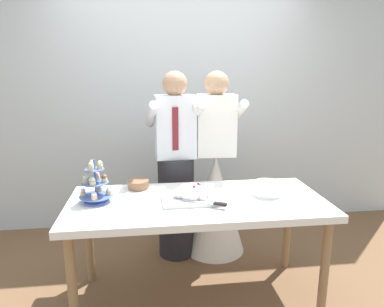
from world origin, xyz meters
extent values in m
plane|color=brown|center=(0.00, 0.00, 0.00)|extent=(8.00, 8.00, 0.00)
cube|color=silver|center=(0.00, 1.41, 1.45)|extent=(5.20, 0.10, 2.90)
cube|color=white|center=(0.00, 0.00, 0.75)|extent=(1.80, 0.80, 0.05)
cylinder|color=olive|center=(-0.82, -0.32, 0.36)|extent=(0.06, 0.06, 0.72)
cylinder|color=olive|center=(0.82, -0.32, 0.36)|extent=(0.06, 0.06, 0.72)
cylinder|color=olive|center=(-0.82, 0.32, 0.36)|extent=(0.06, 0.06, 0.72)
cylinder|color=olive|center=(0.82, 0.32, 0.36)|extent=(0.06, 0.06, 0.72)
cylinder|color=#4C66B2|center=(-0.70, 0.05, 0.78)|extent=(0.17, 0.17, 0.01)
cylinder|color=#4C66B2|center=(-0.70, 0.05, 0.93)|extent=(0.01, 0.01, 0.31)
cylinder|color=#4C66B2|center=(-0.70, 0.05, 0.82)|extent=(0.23, 0.23, 0.01)
cylinder|color=#D1B784|center=(-0.61, 0.05, 0.84)|extent=(0.04, 0.04, 0.03)
sphere|color=white|center=(-0.61, 0.05, 0.86)|extent=(0.04, 0.04, 0.04)
cylinder|color=#D1B784|center=(-0.69, 0.13, 0.84)|extent=(0.04, 0.04, 0.03)
sphere|color=beige|center=(-0.69, 0.13, 0.86)|extent=(0.04, 0.04, 0.04)
cylinder|color=#D1B784|center=(-0.79, 0.05, 0.84)|extent=(0.04, 0.04, 0.03)
sphere|color=#EAB7C6|center=(-0.79, 0.05, 0.86)|extent=(0.04, 0.04, 0.04)
cylinder|color=#D1B784|center=(-0.70, -0.04, 0.84)|extent=(0.04, 0.04, 0.03)
sphere|color=white|center=(-0.70, -0.04, 0.86)|extent=(0.04, 0.04, 0.04)
cylinder|color=#4C66B2|center=(-0.70, 0.05, 0.92)|extent=(0.18, 0.18, 0.01)
cylinder|color=#D1B784|center=(-0.64, 0.04, 0.93)|extent=(0.04, 0.04, 0.03)
sphere|color=brown|center=(-0.64, 0.04, 0.96)|extent=(0.04, 0.04, 0.04)
cylinder|color=#D1B784|center=(-0.69, 0.11, 0.93)|extent=(0.04, 0.04, 0.03)
sphere|color=#EAB7C6|center=(-0.69, 0.11, 0.96)|extent=(0.04, 0.04, 0.04)
cylinder|color=#D1B784|center=(-0.76, 0.04, 0.93)|extent=(0.04, 0.04, 0.03)
sphere|color=beige|center=(-0.76, 0.04, 0.96)|extent=(0.04, 0.04, 0.04)
cylinder|color=#D1B784|center=(-0.71, -0.02, 0.93)|extent=(0.04, 0.04, 0.03)
sphere|color=beige|center=(-0.71, -0.02, 0.96)|extent=(0.04, 0.04, 0.04)
cylinder|color=#4C66B2|center=(-0.70, 0.05, 1.01)|extent=(0.13, 0.13, 0.01)
cylinder|color=#D1B784|center=(-0.66, 0.05, 1.03)|extent=(0.04, 0.04, 0.03)
sphere|color=beige|center=(-0.66, 0.05, 1.05)|extent=(0.04, 0.04, 0.04)
cylinder|color=#D1B784|center=(-0.72, 0.08, 1.03)|extent=(0.04, 0.04, 0.03)
sphere|color=#D6B27A|center=(-0.72, 0.08, 1.05)|extent=(0.04, 0.04, 0.04)
cylinder|color=#D1B784|center=(-0.71, 0.01, 1.03)|extent=(0.04, 0.04, 0.03)
sphere|color=beige|center=(-0.71, 0.01, 1.05)|extent=(0.04, 0.04, 0.04)
cube|color=silver|center=(-0.04, 0.00, 0.79)|extent=(0.42, 0.31, 0.02)
sphere|color=white|center=(0.05, 0.00, 0.83)|extent=(0.10, 0.10, 0.10)
sphere|color=white|center=(-0.01, 0.03, 0.83)|extent=(0.08, 0.08, 0.08)
sphere|color=white|center=(-0.04, 0.06, 0.83)|extent=(0.09, 0.09, 0.09)
sphere|color=white|center=(-0.08, 0.05, 0.83)|extent=(0.09, 0.09, 0.09)
sphere|color=white|center=(-0.12, 0.00, 0.83)|extent=(0.09, 0.09, 0.09)
sphere|color=white|center=(-0.07, -0.04, 0.83)|extent=(0.09, 0.09, 0.09)
sphere|color=white|center=(-0.04, -0.06, 0.83)|extent=(0.09, 0.09, 0.09)
sphere|color=white|center=(0.02, -0.06, 0.82)|extent=(0.07, 0.07, 0.07)
sphere|color=white|center=(-0.04, 0.00, 0.84)|extent=(0.11, 0.11, 0.11)
sphere|color=#B21923|center=(-0.03, -0.04, 0.89)|extent=(0.02, 0.02, 0.02)
sphere|color=#DB474C|center=(0.01, -0.02, 0.89)|extent=(0.02, 0.02, 0.02)
sphere|color=#2D1938|center=(0.01, 0.00, 0.89)|extent=(0.02, 0.02, 0.02)
sphere|color=#2D1938|center=(-0.03, 0.01, 0.89)|extent=(0.02, 0.02, 0.02)
cube|color=silver|center=(-0.01, -0.12, 0.80)|extent=(0.22, 0.12, 0.00)
cube|color=black|center=(0.13, -0.18, 0.81)|extent=(0.09, 0.06, 0.02)
cylinder|color=white|center=(0.52, 0.03, 0.78)|extent=(0.20, 0.20, 0.01)
cylinder|color=white|center=(0.51, 0.03, 0.79)|extent=(0.20, 0.20, 0.01)
cylinder|color=white|center=(0.52, 0.03, 0.80)|extent=(0.20, 0.20, 0.01)
cylinder|color=white|center=(0.52, 0.03, 0.81)|extent=(0.20, 0.20, 0.01)
cylinder|color=white|center=(0.52, 0.03, 0.82)|extent=(0.20, 0.20, 0.01)
cylinder|color=white|center=(0.51, 0.03, 0.84)|extent=(0.20, 0.20, 0.01)
cylinder|color=white|center=(0.52, 0.03, 0.85)|extent=(0.20, 0.20, 0.01)
cylinder|color=white|center=(0.51, 0.03, 0.86)|extent=(0.20, 0.20, 0.01)
cylinder|color=white|center=(0.52, 0.03, 0.87)|extent=(0.20, 0.20, 0.01)
cylinder|color=white|center=(-0.42, 0.27, 0.78)|extent=(0.24, 0.24, 0.01)
cylinder|color=brown|center=(-0.42, 0.27, 0.82)|extent=(0.16, 0.16, 0.06)
cylinder|color=#232328|center=(-0.10, 0.66, 0.46)|extent=(0.32, 0.32, 0.92)
cube|color=white|center=(-0.10, 0.66, 1.19)|extent=(0.35, 0.22, 0.54)
sphere|color=tan|center=(-0.10, 0.66, 1.55)|extent=(0.21, 0.21, 0.21)
cylinder|color=white|center=(-0.30, 0.65, 1.30)|extent=(0.11, 0.49, 0.28)
cylinder|color=white|center=(0.08, 0.68, 1.30)|extent=(0.11, 0.49, 0.28)
cube|color=maroon|center=(-0.11, 0.56, 1.19)|extent=(0.05, 0.02, 0.36)
cone|color=white|center=(0.26, 0.70, 0.46)|extent=(0.56, 0.56, 0.92)
cube|color=white|center=(0.26, 0.70, 1.19)|extent=(0.35, 0.22, 0.54)
sphere|color=tan|center=(0.26, 0.70, 1.55)|extent=(0.21, 0.21, 0.21)
cylinder|color=white|center=(0.08, 0.71, 1.30)|extent=(0.10, 0.49, 0.28)
cylinder|color=white|center=(0.46, 0.69, 1.30)|extent=(0.10, 0.49, 0.28)
camera|label=1|loc=(-0.33, -2.28, 1.66)|focal=32.51mm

